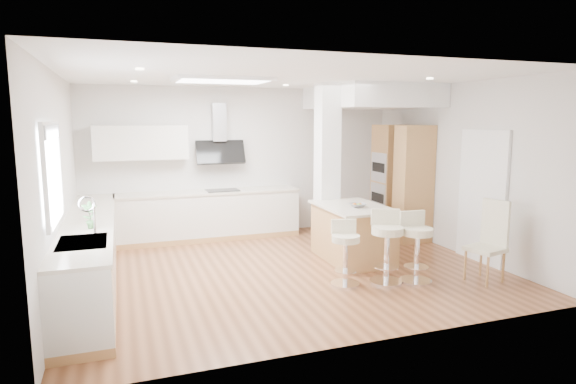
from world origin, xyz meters
name	(u,v)px	position (x,y,z in m)	size (l,w,h in m)	color
ground	(287,269)	(0.00, 0.00, 0.00)	(6.00, 6.00, 0.00)	brown
ceiling	(287,269)	(0.00, 0.00, 0.00)	(6.00, 5.00, 0.02)	white
wall_back	(244,161)	(0.00, 2.50, 1.40)	(6.00, 0.04, 2.80)	silver
wall_left	(59,185)	(-3.00, 0.00, 1.40)	(0.04, 5.00, 2.80)	silver
wall_right	(459,169)	(3.00, 0.00, 1.40)	(0.04, 5.00, 2.80)	silver
skylight	(223,80)	(-0.79, 0.60, 2.77)	(4.10, 2.10, 0.06)	white
window_left	(52,168)	(-2.96, -0.90, 1.69)	(0.06, 1.28, 1.07)	white
doorway_right	(482,198)	(2.97, -0.60, 1.00)	(0.05, 1.00, 2.10)	#453F36
counter_left	(91,252)	(-2.70, 0.23, 0.46)	(0.63, 4.50, 1.35)	tan
counter_back	(200,202)	(-0.91, 2.22, 0.70)	(3.62, 0.63, 2.50)	tan
pillar	(327,167)	(1.05, 0.95, 1.40)	(0.35, 0.35, 2.80)	white
soffit	(371,97)	(2.10, 1.40, 2.60)	(1.78, 2.20, 0.40)	white
oven_column	(400,181)	(2.68, 1.23, 1.05)	(0.63, 1.21, 2.10)	tan
peninsula	(353,232)	(1.14, 0.13, 0.44)	(0.95, 1.43, 0.94)	tan
bar_stool_a	(345,249)	(0.51, -0.88, 0.49)	(0.47, 0.47, 0.87)	white
bar_stool_b	(387,242)	(1.08, -0.98, 0.56)	(0.57, 0.57, 0.99)	white
bar_stool_c	(416,243)	(1.48, -1.09, 0.54)	(0.46, 0.46, 0.96)	white
dining_chair	(490,238)	(2.47, -1.37, 0.60)	(0.52, 0.52, 1.12)	beige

